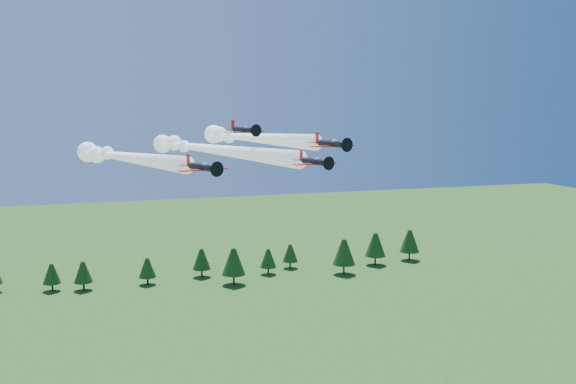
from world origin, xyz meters
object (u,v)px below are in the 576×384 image
object	(u,v)px
plane_left	(122,156)
plane_slot	(244,130)
plane_lead	(208,149)
plane_right	(248,137)

from	to	relation	value
plane_left	plane_slot	size ratio (longest dim) A/B	5.73
plane_lead	plane_slot	world-z (taller)	plane_slot
plane_left	plane_right	world-z (taller)	plane_right
plane_lead	plane_slot	size ratio (longest dim) A/B	7.74
plane_left	plane_slot	bearing A→B (deg)	-61.29
plane_lead	plane_left	distance (m)	14.75
plane_lead	plane_right	xyz separation A→B (m)	(7.94, 2.71, 1.74)
plane_right	plane_slot	distance (m)	19.44
plane_lead	plane_right	world-z (taller)	plane_right
plane_right	plane_slot	size ratio (longest dim) A/B	5.98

